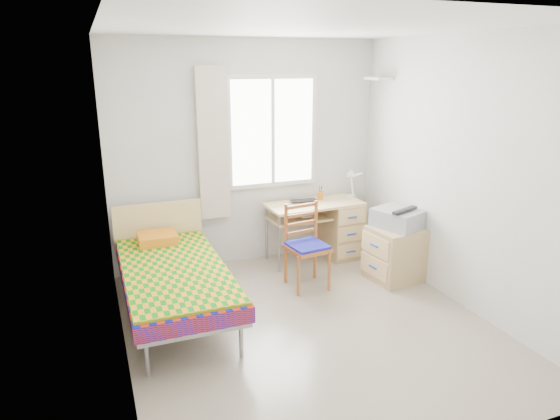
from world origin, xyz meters
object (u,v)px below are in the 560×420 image
object	(u,v)px
printer	(398,218)
desk	(336,226)
bed	(173,272)
chair	(306,241)
cabinet	(396,254)

from	to	relation	value
printer	desk	bearing A→B (deg)	90.36
bed	printer	distance (m)	2.46
bed	chair	size ratio (longest dim) A/B	2.20
chair	cabinet	bearing A→B (deg)	-20.46
cabinet	printer	world-z (taller)	printer
chair	printer	distance (m)	1.05
printer	chair	bearing A→B (deg)	148.46
chair	cabinet	world-z (taller)	chair
desk	printer	bearing A→B (deg)	-71.47
chair	cabinet	xyz separation A→B (m)	(0.99, -0.22, -0.21)
bed	desk	bearing A→B (deg)	19.42
desk	cabinet	world-z (taller)	desk
bed	printer	world-z (taller)	bed
cabinet	printer	distance (m)	0.41
printer	cabinet	bearing A→B (deg)	-146.27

